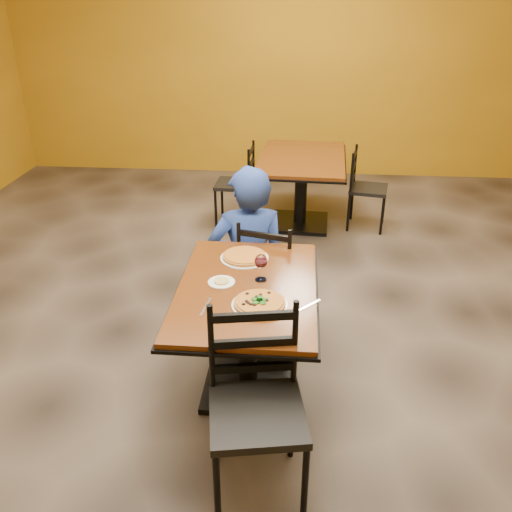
# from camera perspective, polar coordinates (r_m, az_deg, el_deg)

# --- Properties ---
(floor) EXTENTS (7.00, 8.00, 0.01)m
(floor) POSITION_cam_1_polar(r_m,az_deg,el_deg) (3.96, -0.16, -9.06)
(floor) COLOR black
(floor) RESTS_ON ground
(wall_back) EXTENTS (7.00, 0.01, 3.00)m
(wall_back) POSITION_cam_1_polar(r_m,az_deg,el_deg) (7.25, 2.69, 20.25)
(wall_back) COLOR #B27B13
(wall_back) RESTS_ON ground
(table_main) EXTENTS (0.83, 1.23, 0.75)m
(table_main) POSITION_cam_1_polar(r_m,az_deg,el_deg) (3.23, -0.93, -6.22)
(table_main) COLOR #683310
(table_main) RESTS_ON floor
(table_second) EXTENTS (0.96, 1.37, 0.75)m
(table_second) POSITION_cam_1_polar(r_m,az_deg,el_deg) (5.67, 4.85, 8.60)
(table_second) COLOR #683310
(table_second) RESTS_ON floor
(chair_main_near) EXTENTS (0.52, 0.52, 1.00)m
(chair_main_near) POSITION_cam_1_polar(r_m,az_deg,el_deg) (2.65, 0.13, -16.55)
(chair_main_near) COLOR black
(chair_main_near) RESTS_ON floor
(chair_main_far) EXTENTS (0.48, 0.48, 0.88)m
(chair_main_far) POSITION_cam_1_polar(r_m,az_deg,el_deg) (3.92, 1.60, -1.78)
(chair_main_far) COLOR black
(chair_main_far) RESTS_ON floor
(chair_second_left) EXTENTS (0.41, 0.41, 0.87)m
(chair_second_left) POSITION_cam_1_polar(r_m,az_deg,el_deg) (5.75, -2.28, 7.59)
(chair_second_left) COLOR black
(chair_second_left) RESTS_ON floor
(chair_second_right) EXTENTS (0.44, 0.44, 0.84)m
(chair_second_right) POSITION_cam_1_polar(r_m,az_deg,el_deg) (5.76, 11.85, 6.94)
(chair_second_right) COLOR black
(chair_second_right) RESTS_ON floor
(diner) EXTENTS (0.68, 0.52, 1.20)m
(diner) POSITION_cam_1_polar(r_m,az_deg,el_deg) (4.00, -0.83, 1.32)
(diner) COLOR navy
(diner) RESTS_ON floor
(plate_main) EXTENTS (0.31, 0.31, 0.01)m
(plate_main) POSITION_cam_1_polar(r_m,az_deg,el_deg) (2.95, 0.38, -5.23)
(plate_main) COLOR white
(plate_main) RESTS_ON table_main
(pizza_main) EXTENTS (0.28, 0.28, 0.02)m
(pizza_main) POSITION_cam_1_polar(r_m,az_deg,el_deg) (2.94, 0.38, -4.96)
(pizza_main) COLOR maroon
(pizza_main) RESTS_ON plate_main
(plate_far) EXTENTS (0.31, 0.31, 0.01)m
(plate_far) POSITION_cam_1_polar(r_m,az_deg,el_deg) (3.44, -1.24, -0.22)
(plate_far) COLOR white
(plate_far) RESTS_ON table_main
(pizza_far) EXTENTS (0.28, 0.28, 0.02)m
(pizza_far) POSITION_cam_1_polar(r_m,az_deg,el_deg) (3.43, -1.24, 0.02)
(pizza_far) COLOR gold
(pizza_far) RESTS_ON plate_far
(side_plate) EXTENTS (0.16, 0.16, 0.01)m
(side_plate) POSITION_cam_1_polar(r_m,az_deg,el_deg) (3.17, -3.69, -2.81)
(side_plate) COLOR white
(side_plate) RESTS_ON table_main
(dip) EXTENTS (0.09, 0.09, 0.01)m
(dip) POSITION_cam_1_polar(r_m,az_deg,el_deg) (3.16, -3.69, -2.67)
(dip) COLOR tan
(dip) RESTS_ON side_plate
(wine_glass) EXTENTS (0.08, 0.08, 0.18)m
(wine_glass) POSITION_cam_1_polar(r_m,az_deg,el_deg) (3.16, 0.52, -1.12)
(wine_glass) COLOR white
(wine_glass) RESTS_ON table_main
(fork) EXTENTS (0.04, 0.19, 0.00)m
(fork) POSITION_cam_1_polar(r_m,az_deg,el_deg) (2.95, -5.36, -5.36)
(fork) COLOR silver
(fork) RESTS_ON table_main
(knife) EXTENTS (0.16, 0.16, 0.00)m
(knife) POSITION_cam_1_polar(r_m,az_deg,el_deg) (2.95, 5.44, -5.35)
(knife) COLOR silver
(knife) RESTS_ON table_main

